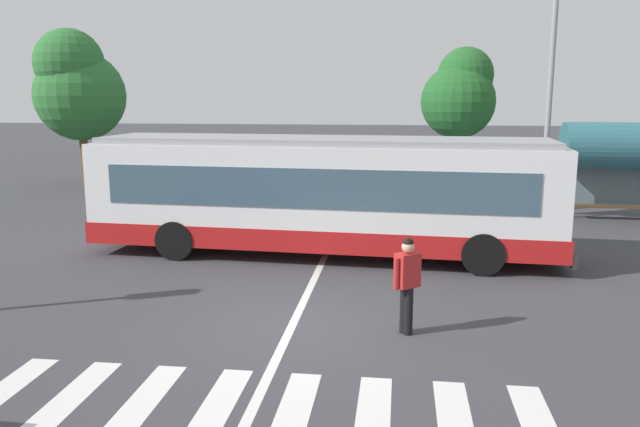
# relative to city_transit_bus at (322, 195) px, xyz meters

# --- Properties ---
(ground_plane) EXTENTS (160.00, 160.00, 0.00)m
(ground_plane) POSITION_rel_city_transit_bus_xyz_m (0.14, -5.16, -1.59)
(ground_plane) COLOR #3D3D42
(city_transit_bus) EXTENTS (12.19, 3.27, 3.06)m
(city_transit_bus) POSITION_rel_city_transit_bus_xyz_m (0.00, 0.00, 0.00)
(city_transit_bus) COLOR black
(city_transit_bus) RESTS_ON ground_plane
(pedestrian_crossing_street) EXTENTS (0.47, 0.45, 1.72)m
(pedestrian_crossing_street) POSITION_rel_city_transit_bus_xyz_m (2.14, -5.29, -0.62)
(pedestrian_crossing_street) COLOR black
(pedestrian_crossing_street) RESTS_ON ground_plane
(parked_car_black) EXTENTS (1.94, 4.53, 1.35)m
(parked_car_black) POSITION_rel_city_transit_bus_xyz_m (-3.20, 10.50, -0.82)
(parked_car_black) COLOR black
(parked_car_black) RESTS_ON ground_plane
(parked_car_teal) EXTENTS (1.93, 4.53, 1.35)m
(parked_car_teal) POSITION_rel_city_transit_bus_xyz_m (-0.34, 10.27, -0.82)
(parked_car_teal) COLOR black
(parked_car_teal) RESTS_ON ground_plane
(parked_car_blue) EXTENTS (1.94, 4.53, 1.35)m
(parked_car_blue) POSITION_rel_city_transit_bus_xyz_m (2.29, 10.36, -0.82)
(parked_car_blue) COLOR black
(parked_car_blue) RESTS_ON ground_plane
(parked_car_silver) EXTENTS (1.97, 4.55, 1.35)m
(parked_car_silver) POSITION_rel_city_transit_bus_xyz_m (4.83, 10.47, -0.82)
(parked_car_silver) COLOR black
(parked_car_silver) RESTS_ON ground_plane
(bus_stop_shelter) EXTENTS (4.34, 1.54, 3.25)m
(bus_stop_shelter) POSITION_rel_city_transit_bus_xyz_m (9.51, 5.94, 0.83)
(bus_stop_shelter) COLOR #28282B
(bus_stop_shelter) RESTS_ON ground_plane
(twin_arm_street_lamp) EXTENTS (4.82, 0.32, 8.61)m
(twin_arm_street_lamp) POSITION_rel_city_transit_bus_xyz_m (7.12, 7.33, 3.76)
(twin_arm_street_lamp) COLOR #939399
(twin_arm_street_lamp) RESTS_ON ground_plane
(background_tree_left) EXTENTS (4.01, 4.01, 7.01)m
(background_tree_left) POSITION_rel_city_transit_bus_xyz_m (-12.38, 10.96, 2.92)
(background_tree_left) COLOR brown
(background_tree_left) RESTS_ON ground_plane
(background_tree_right) EXTENTS (3.39, 3.39, 6.30)m
(background_tree_right) POSITION_rel_city_transit_bus_xyz_m (4.63, 13.78, 2.59)
(background_tree_right) COLOR brown
(background_tree_right) RESTS_ON ground_plane
(crosswalk_painted_stripes) EXTENTS (7.75, 2.61, 0.01)m
(crosswalk_painted_stripes) POSITION_rel_city_transit_bus_xyz_m (0.14, -8.44, -1.58)
(crosswalk_painted_stripes) COLOR silver
(crosswalk_painted_stripes) RESTS_ON ground_plane
(lane_center_line) EXTENTS (0.16, 24.00, 0.01)m
(lane_center_line) POSITION_rel_city_transit_bus_xyz_m (0.10, -3.16, -1.59)
(lane_center_line) COLOR silver
(lane_center_line) RESTS_ON ground_plane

